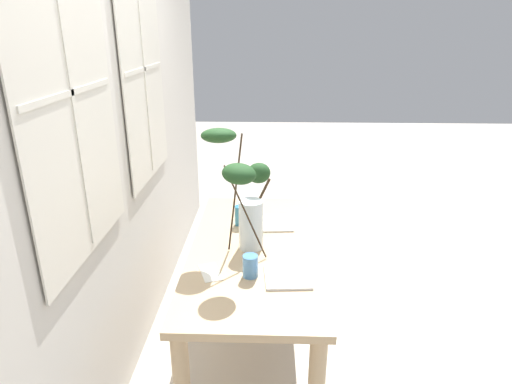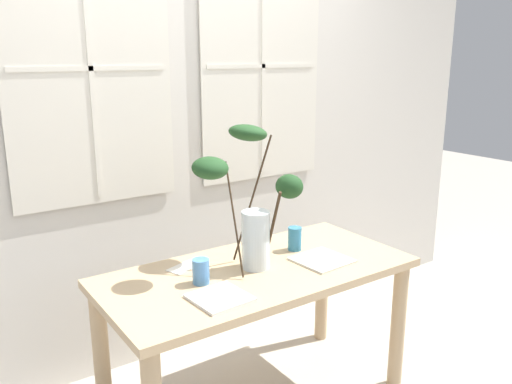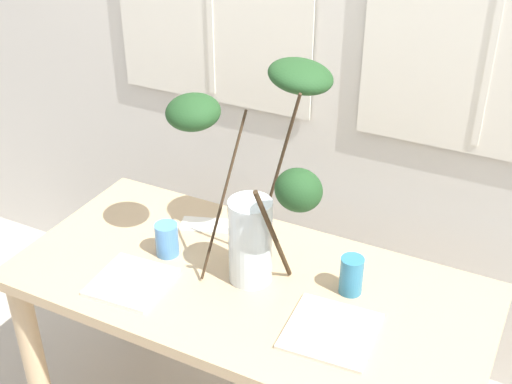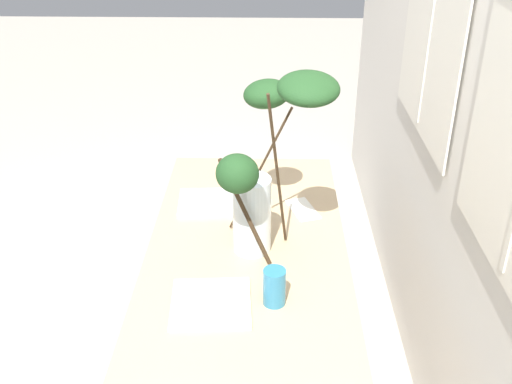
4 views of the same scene
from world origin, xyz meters
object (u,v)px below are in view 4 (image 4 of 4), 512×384
object	(u,v)px
plate_square_left	(206,202)
plate_square_right	(211,303)
dining_table	(247,275)
drinking_glass_blue_left	(252,194)
drinking_glass_blue_right	(274,287)
vase_with_branches	(263,165)

from	to	relation	value
plate_square_left	plate_square_right	distance (m)	0.63
dining_table	drinking_glass_blue_left	distance (m)	0.35
drinking_glass_blue_left	drinking_glass_blue_right	distance (m)	0.61
vase_with_branches	drinking_glass_blue_left	xyz separation A→B (m)	(-0.30, -0.05, -0.28)
drinking_glass_blue_left	plate_square_right	bearing A→B (deg)	-9.97
dining_table	drinking_glass_blue_right	distance (m)	0.36
vase_with_branches	drinking_glass_blue_right	bearing A→B (deg)	7.66
vase_with_branches	dining_table	bearing A→B (deg)	-93.12
plate_square_right	plate_square_left	bearing A→B (deg)	-173.22
plate_square_right	drinking_glass_blue_right	bearing A→B (deg)	94.37
drinking_glass_blue_left	drinking_glass_blue_right	size ratio (longest dim) A/B	0.92
dining_table	plate_square_left	xyz separation A→B (m)	(-0.32, -0.18, 0.13)
dining_table	plate_square_right	size ratio (longest dim) A/B	6.05
dining_table	drinking_glass_blue_right	xyz separation A→B (m)	(0.30, 0.10, 0.18)
vase_with_branches	plate_square_left	bearing A→B (deg)	-144.01
plate_square_left	plate_square_right	xyz separation A→B (m)	(0.63, 0.07, -0.00)
drinking_glass_blue_right	plate_square_right	xyz separation A→B (m)	(0.01, -0.20, -0.06)
drinking_glass_blue_right	plate_square_left	distance (m)	0.67
drinking_glass_blue_left	plate_square_right	world-z (taller)	drinking_glass_blue_left
drinking_glass_blue_right	vase_with_branches	bearing A→B (deg)	-172.34
vase_with_branches	plate_square_left	xyz separation A→B (m)	(-0.32, -0.23, -0.33)
drinking_glass_blue_left	plate_square_left	xyz separation A→B (m)	(-0.01, -0.18, -0.05)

